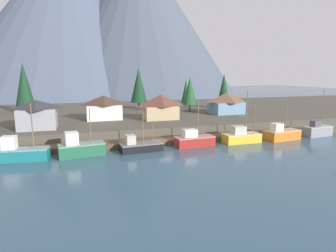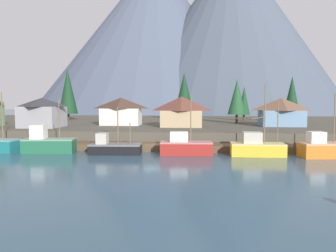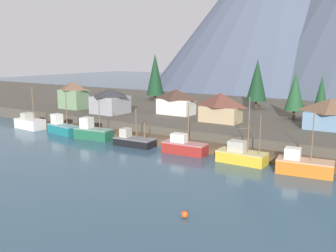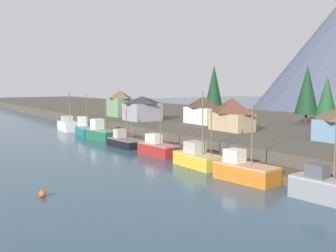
{
  "view_description": "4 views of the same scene",
  "coord_description": "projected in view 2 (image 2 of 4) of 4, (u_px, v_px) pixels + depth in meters",
  "views": [
    {
      "loc": [
        -14.91,
        -48.58,
        12.97
      ],
      "look_at": [
        0.97,
        1.38,
        3.4
      ],
      "focal_mm": 31.02,
      "sensor_mm": 36.0,
      "label": 1
    },
    {
      "loc": [
        6.92,
        -46.17,
        7.41
      ],
      "look_at": [
        2.09,
        2.69,
        3.59
      ],
      "focal_mm": 34.9,
      "sensor_mm": 36.0,
      "label": 2
    },
    {
      "loc": [
        34.54,
        -51.82,
        15.55
      ],
      "look_at": [
        -0.36,
        1.78,
        3.36
      ],
      "focal_mm": 40.39,
      "sensor_mm": 36.0,
      "label": 3
    },
    {
      "loc": [
        53.64,
        -32.52,
        10.59
      ],
      "look_at": [
        0.78,
        3.02,
        3.78
      ],
      "focal_mm": 41.89,
      "sensor_mm": 36.0,
      "label": 4
    }
  ],
  "objects": [
    {
      "name": "dock",
      "position": [
        154.0,
        147.0,
        48.99
      ],
      "size": [
        80.0,
        4.0,
        1.6
      ],
      "color": "brown",
      "rests_on": "ground_plane"
    },
    {
      "name": "mountain_central_peak",
      "position": [
        232.0,
        30.0,
        168.78
      ],
      "size": [
        116.48,
        116.48,
        88.22
      ],
      "primitive_type": "cone",
      "color": "#475160",
      "rests_on": "ground_plane"
    },
    {
      "name": "ground_plane",
      "position": [
        166.0,
        139.0,
        66.94
      ],
      "size": [
        400.0,
        400.0,
        1.0
      ],
      "primitive_type": "cube",
      "color": "#335166"
    },
    {
      "name": "house_white",
      "position": [
        121.0,
        111.0,
        65.63
      ],
      "size": [
        8.13,
        4.6,
        5.52
      ],
      "color": "silver",
      "rests_on": "shoreline_bank"
    },
    {
      "name": "fishing_boat_yellow",
      "position": [
        257.0,
        147.0,
        43.91
      ],
      "size": [
        7.12,
        3.0,
        9.7
      ],
      "rotation": [
        0.0,
        0.0,
        -0.01
      ],
      "color": "gold",
      "rests_on": "ground_plane"
    },
    {
      "name": "house_blue",
      "position": [
        281.0,
        112.0,
        63.28
      ],
      "size": [
        8.23,
        6.67,
        5.45
      ],
      "color": "#6689A8",
      "rests_on": "shoreline_bank"
    },
    {
      "name": "fishing_boat_green",
      "position": [
        48.0,
        143.0,
        46.42
      ],
      "size": [
        7.39,
        3.62,
        7.68
      ],
      "rotation": [
        0.0,
        0.0,
        0.13
      ],
      "color": "#1E5B3D",
      "rests_on": "ground_plane"
    },
    {
      "name": "conifer_mid_left",
      "position": [
        244.0,
        101.0,
        80.11
      ],
      "size": [
        2.85,
        2.85,
        8.44
      ],
      "color": "#4C3823",
      "rests_on": "shoreline_bank"
    },
    {
      "name": "conifer_mid_right",
      "position": [
        292.0,
        95.0,
        72.76
      ],
      "size": [
        3.55,
        3.55,
        10.36
      ],
      "color": "#4C3823",
      "rests_on": "shoreline_bank"
    },
    {
      "name": "mountain_west_peak",
      "position": [
        154.0,
        37.0,
        183.51
      ],
      "size": [
        133.57,
        133.57,
        86.1
      ],
      "primitive_type": "cone",
      "color": "#4C566B",
      "rests_on": "ground_plane"
    },
    {
      "name": "fishing_boat_orange",
      "position": [
        327.0,
        149.0,
        42.61
      ],
      "size": [
        7.41,
        3.81,
        8.39
      ],
      "rotation": [
        0.0,
        0.0,
        0.13
      ],
      "color": "#CC6B1E",
      "rests_on": "ground_plane"
    },
    {
      "name": "shoreline_bank",
      "position": [
        171.0,
        126.0,
        78.71
      ],
      "size": [
        400.0,
        56.0,
        2.5
      ],
      "primitive_type": "cube",
      "color": "#4C473D",
      "rests_on": "ground_plane"
    },
    {
      "name": "fishing_boat_red",
      "position": [
        185.0,
        146.0,
        44.84
      ],
      "size": [
        7.25,
        3.05,
        8.2
      ],
      "rotation": [
        0.0,
        0.0,
        0.06
      ],
      "color": "maroon",
      "rests_on": "ground_plane"
    },
    {
      "name": "conifer_near_left",
      "position": [
        68.0,
        91.0,
        86.06
      ],
      "size": [
        4.98,
        4.98,
        13.25
      ],
      "color": "#4C3823",
      "rests_on": "shoreline_bank"
    },
    {
      "name": "conifer_near_right",
      "position": [
        237.0,
        97.0,
        69.86
      ],
      "size": [
        3.85,
        3.85,
        9.49
      ],
      "color": "#4C3823",
      "rests_on": "shoreline_bank"
    },
    {
      "name": "house_tan",
      "position": [
        182.0,
        111.0,
        60.78
      ],
      "size": [
        7.99,
        4.42,
        5.69
      ],
      "color": "tan",
      "rests_on": "shoreline_bank"
    },
    {
      "name": "conifer_back_left",
      "position": [
        184.0,
        93.0,
        81.63
      ],
      "size": [
        4.82,
        4.82,
        11.87
      ],
      "color": "#4C3823",
      "rests_on": "shoreline_bank"
    },
    {
      "name": "house_grey",
      "position": [
        42.0,
        112.0,
        60.15
      ],
      "size": [
        7.13,
        6.91,
        5.44
      ],
      "color": "gray",
      "rests_on": "shoreline_bank"
    },
    {
      "name": "fishing_boat_black",
      "position": [
        114.0,
        147.0,
        45.58
      ],
      "size": [
        7.29,
        3.5,
        6.53
      ],
      "rotation": [
        0.0,
        0.0,
        0.07
      ],
      "color": "black",
      "rests_on": "ground_plane"
    }
  ]
}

